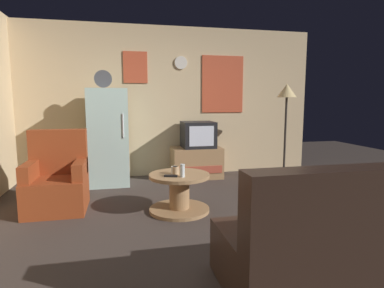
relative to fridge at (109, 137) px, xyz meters
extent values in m
plane|color=#3D332D|center=(1.03, -1.96, -0.75)|extent=(12.00, 12.00, 0.00)
cube|color=#D1B284|center=(1.03, 0.49, 0.53)|extent=(5.20, 0.10, 2.58)
cube|color=#C64C2D|center=(1.99, 0.43, 0.85)|extent=(0.76, 0.02, 1.00)
cube|color=#C64C2D|center=(0.45, 0.43, 1.12)|extent=(0.40, 0.02, 0.52)
cylinder|color=silver|center=(1.23, 0.43, 1.21)|extent=(0.22, 0.03, 0.22)
cube|color=silver|center=(0.00, 0.00, 0.00)|extent=(0.60, 0.60, 1.50)
cylinder|color=silver|center=(0.22, -0.30, 0.20)|extent=(0.02, 0.02, 0.36)
cylinder|color=#4C4C51|center=(-0.05, -0.08, 0.89)|extent=(0.26, 0.04, 0.26)
cube|color=#9E754C|center=(1.44, 0.14, -0.49)|extent=(0.84, 0.52, 0.52)
cube|color=#AD4733|center=(1.44, -0.13, -0.57)|extent=(0.76, 0.01, 0.13)
cube|color=black|center=(1.47, 0.14, -0.01)|extent=(0.54, 0.50, 0.44)
cube|color=silver|center=(1.47, -0.11, -0.01)|extent=(0.41, 0.01, 0.33)
cylinder|color=#332D28|center=(2.86, -0.29, -0.74)|extent=(0.24, 0.24, 0.02)
cylinder|color=#332D28|center=(2.86, -0.29, -0.05)|extent=(0.04, 0.04, 1.40)
cone|color=#F2D18C|center=(2.86, -0.29, 0.73)|extent=(0.32, 0.32, 0.22)
cylinder|color=#9E754C|center=(0.85, -1.49, -0.73)|extent=(0.72, 0.72, 0.04)
cylinder|color=#9E754C|center=(0.85, -1.49, -0.53)|extent=(0.24, 0.24, 0.42)
cylinder|color=#9E754C|center=(0.85, -1.49, -0.32)|extent=(0.72, 0.72, 0.04)
cylinder|color=silver|center=(0.86, -1.65, -0.22)|extent=(0.05, 0.05, 0.15)
cylinder|color=silver|center=(0.80, -1.47, -0.25)|extent=(0.08, 0.08, 0.09)
cylinder|color=tan|center=(0.81, -1.49, -0.25)|extent=(0.08, 0.08, 0.09)
cube|color=black|center=(0.73, -1.61, -0.29)|extent=(0.16, 0.09, 0.02)
cube|color=maroon|center=(-0.58, -1.15, -0.55)|extent=(0.68, 0.68, 0.40)
cube|color=maroon|center=(-0.58, -0.89, -0.07)|extent=(0.68, 0.16, 0.56)
cube|color=maroon|center=(-0.86, -1.15, -0.25)|extent=(0.12, 0.60, 0.20)
cube|color=maroon|center=(-0.30, -1.15, -0.25)|extent=(0.12, 0.60, 0.20)
cube|color=black|center=(1.72, -3.20, -0.55)|extent=(1.70, 0.80, 0.40)
cube|color=black|center=(1.72, -3.50, -0.09)|extent=(1.70, 0.20, 0.52)
camera|label=1|loc=(0.21, -5.14, 0.56)|focal=29.98mm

